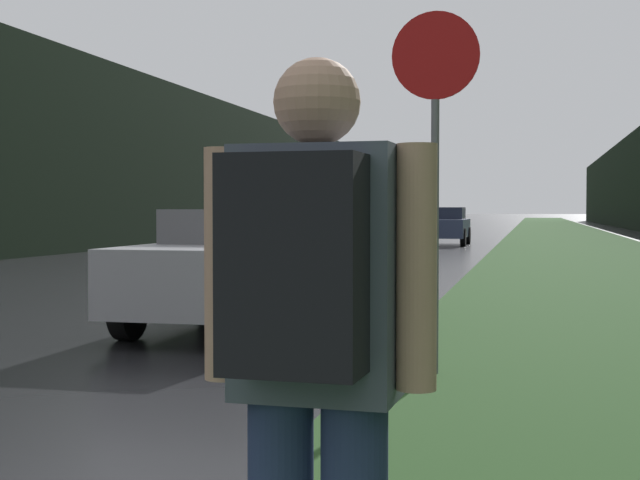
% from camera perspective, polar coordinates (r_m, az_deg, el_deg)
% --- Properties ---
extents(grass_verge, '(6.00, 240.00, 0.02)m').
position_cam_1_polar(grass_verge, '(39.34, 15.79, -0.19)').
color(grass_verge, '#26471E').
rests_on(grass_verge, ground_plane).
extents(lane_stripe_c, '(0.12, 3.00, 0.01)m').
position_cam_1_polar(lane_stripe_c, '(14.61, -9.09, -3.69)').
color(lane_stripe_c, silver).
rests_on(lane_stripe_c, ground_plane).
extents(lane_stripe_d, '(0.12, 3.00, 0.01)m').
position_cam_1_polar(lane_stripe_d, '(21.22, -1.81, -1.91)').
color(lane_stripe_d, silver).
rests_on(lane_stripe_d, ground_plane).
extents(lane_stripe_e, '(0.12, 3.00, 0.01)m').
position_cam_1_polar(lane_stripe_e, '(28.02, 1.97, -0.97)').
color(lane_stripe_e, silver).
rests_on(lane_stripe_e, ground_plane).
extents(lane_stripe_f, '(0.12, 3.00, 0.01)m').
position_cam_1_polar(lane_stripe_f, '(34.90, 4.27, -0.40)').
color(lane_stripe_f, silver).
rests_on(lane_stripe_f, ground_plane).
extents(treeline_far_side, '(2.00, 140.00, 6.75)m').
position_cam_1_polar(treeline_far_side, '(51.78, -4.24, 4.10)').
color(treeline_far_side, black).
rests_on(treeline_far_side, ground_plane).
extents(stop_sign, '(0.75, 0.07, 3.13)m').
position_cam_1_polar(stop_sign, '(7.72, 7.38, 5.84)').
color(stop_sign, slate).
rests_on(stop_sign, ground_plane).
extents(hitchhiker_with_backpack, '(0.64, 0.44, 1.83)m').
position_cam_1_polar(hitchhiker_with_backpack, '(2.35, -0.44, -7.43)').
color(hitchhiker_with_backpack, navy).
rests_on(hitchhiker_with_backpack, ground_plane).
extents(car_passing_near, '(1.84, 4.28, 1.44)m').
position_cam_1_polar(car_passing_near, '(10.94, -5.23, -1.66)').
color(car_passing_near, '#9E9EA3').
rests_on(car_passing_near, ground_plane).
extents(car_passing_far, '(1.90, 4.13, 1.53)m').
position_cam_1_polar(car_passing_far, '(36.44, 7.98, 0.91)').
color(car_passing_far, '#2D3856').
rests_on(car_passing_far, ground_plane).
extents(car_oncoming, '(1.84, 4.17, 1.51)m').
position_cam_1_polar(car_oncoming, '(42.50, 3.10, 1.03)').
color(car_oncoming, '#4C514C').
rests_on(car_oncoming, ground_plane).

